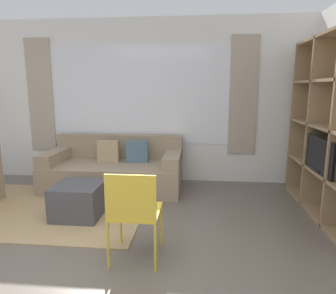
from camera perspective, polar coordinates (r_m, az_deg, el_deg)
The scene contains 5 objects.
wall_back at distance 5.15m, azimuth -5.50°, elevation 8.67°, with size 6.83×0.11×2.70m.
area_rug at distance 4.39m, azimuth -23.42°, elevation -10.69°, with size 2.83×1.81×0.01m, color tan.
couch_main at distance 4.87m, azimuth -10.09°, elevation -4.30°, with size 2.11×0.99×0.81m.
ottoman at distance 3.91m, azimuth -16.57°, elevation -9.71°, with size 0.56×0.58×0.42m.
folding_chair at distance 2.73m, azimuth -6.52°, elevation -11.56°, with size 0.44×0.46×0.86m.
Camera 1 is at (0.99, -1.96, 1.56)m, focal length 32.00 mm.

